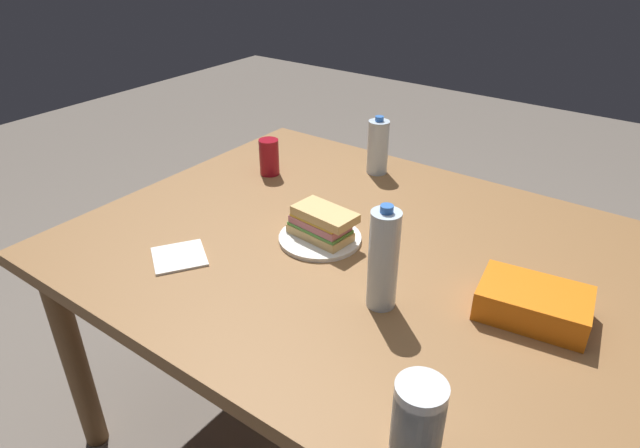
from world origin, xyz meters
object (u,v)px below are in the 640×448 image
dining_table (355,269)px  soda_can_red (269,157)px  water_bottle_spare (378,147)px  chip_bag (533,303)px  paper_plate (320,238)px  sandwich (322,223)px  plastic_cup_stack (418,420)px  water_bottle_tall (383,260)px

dining_table → soda_can_red: soda_can_red is taller
dining_table → water_bottle_spare: size_ratio=7.48×
dining_table → chip_bag: bearing=-3.3°
paper_plate → sandwich: size_ratio=1.17×
soda_can_red → chip_bag: 0.98m
water_bottle_spare → plastic_cup_stack: bearing=-56.0°
soda_can_red → dining_table: bearing=-23.6°
plastic_cup_stack → paper_plate: bearing=139.0°
chip_bag → water_bottle_tall: (-0.29, -0.16, 0.08)m
plastic_cup_stack → water_bottle_spare: size_ratio=0.75×
paper_plate → water_bottle_spare: water_bottle_spare is taller
plastic_cup_stack → soda_can_red: bearing=142.4°
plastic_cup_stack → dining_table: bearing=131.2°
dining_table → water_bottle_spare: water_bottle_spare is taller
chip_bag → water_bottle_spare: bearing=137.1°
chip_bag → water_bottle_tall: water_bottle_tall is taller
paper_plate → soda_can_red: soda_can_red is taller
paper_plate → sandwich: 0.05m
paper_plate → dining_table: bearing=24.5°
soda_can_red → water_bottle_spare: 0.37m
paper_plate → chip_bag: 0.56m
dining_table → soda_can_red: (-0.48, 0.21, 0.14)m
dining_table → plastic_cup_stack: 0.67m
water_bottle_tall → water_bottle_spare: (-0.38, 0.62, -0.03)m
paper_plate → water_bottle_tall: bearing=-27.7°
chip_bag → sandwich: bearing=172.9°
water_bottle_tall → plastic_cup_stack: size_ratio=1.69×
water_bottle_spare → sandwich: bearing=-77.0°
plastic_cup_stack → water_bottle_spare: bearing=124.0°
sandwich → chip_bag: bearing=1.1°
paper_plate → water_bottle_spare: (-0.11, 0.48, 0.09)m
dining_table → paper_plate: bearing=-155.5°
paper_plate → water_bottle_tall: water_bottle_tall is taller
dining_table → plastic_cup_stack: (0.43, -0.49, 0.16)m
dining_table → chip_bag: 0.49m
soda_can_red → water_bottle_tall: water_bottle_tall is taller
dining_table → soda_can_red: 0.54m
sandwich → soda_can_red: soda_can_red is taller
paper_plate → soda_can_red: size_ratio=1.83×
paper_plate → water_bottle_tall: size_ratio=0.89×
chip_bag → water_bottle_spare: water_bottle_spare is taller
paper_plate → sandwich: bearing=20.5°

